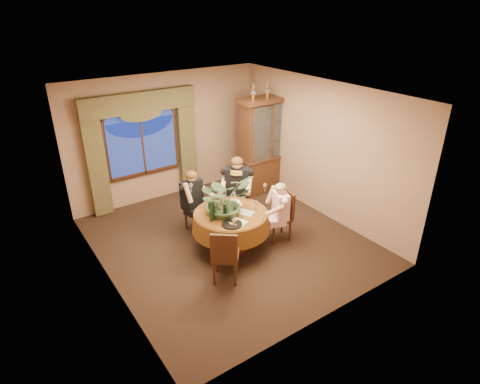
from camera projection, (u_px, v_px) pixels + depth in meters
floor at (229, 240)px, 7.67m from camera, size 5.00×5.00×0.00m
wall_back at (167, 137)px, 8.92m from camera, size 4.50×0.00×4.50m
wall_right at (320, 149)px, 8.21m from camera, size 0.00×5.00×5.00m
ceiling at (226, 93)px, 6.46m from camera, size 5.00×5.00×0.00m
window at (143, 147)px, 8.61m from camera, size 1.62×0.10×1.32m
arched_transom at (139, 111)px, 8.27m from camera, size 1.60×0.06×0.44m
drapery_left at (96, 163)px, 8.10m from camera, size 0.38×0.14×2.32m
drapery_right at (187, 144)px, 9.15m from camera, size 0.38×0.14×2.32m
swag_valance at (139, 102)px, 8.12m from camera, size 2.45×0.16×0.42m
dining_table at (231, 231)px, 7.27m from camera, size 1.50×1.50×0.75m
china_cabinet at (266, 145)px, 9.27m from camera, size 1.38×0.54×2.23m
oil_lamp_left at (253, 91)px, 8.52m from camera, size 0.11×0.11×0.34m
oil_lamp_center at (268, 89)px, 8.71m from camera, size 0.11×0.11×0.34m
oil_lamp_right at (281, 87)px, 8.91m from camera, size 0.11×0.11×0.34m
chair_right at (278, 216)px, 7.54m from camera, size 0.50×0.50×0.96m
chair_back_right at (238, 202)px, 8.07m from camera, size 0.59×0.59×0.96m
chair_back at (197, 208)px, 7.84m from camera, size 0.49×0.49×0.96m
chair_front_left at (226, 254)px, 6.42m from camera, size 0.59×0.59×0.96m
person_pink at (280, 213)px, 7.39m from camera, size 0.52×0.54×1.21m
person_back at (192, 202)px, 7.68m from camera, size 0.58×0.55×1.31m
person_scarf at (237, 191)px, 7.95m from camera, size 0.71×0.71×1.46m
stoneware_vase at (222, 204)px, 7.11m from camera, size 0.15×0.15×0.29m
centerpiece_plant at (224, 180)px, 6.88m from camera, size 0.94×1.05×0.82m
olive_bowl at (233, 213)px, 7.06m from camera, size 0.14×0.14×0.04m
cheese_platter at (232, 224)px, 6.72m from camera, size 0.35×0.35×0.02m
wine_bottle_0 at (225, 208)px, 6.90m from camera, size 0.07×0.07×0.33m
wine_bottle_1 at (211, 212)px, 6.77m from camera, size 0.07×0.07×0.33m
wine_bottle_2 at (213, 210)px, 6.84m from camera, size 0.07×0.07×0.33m
wine_bottle_3 at (210, 205)px, 7.03m from camera, size 0.07×0.07×0.33m
tasting_paper_0 at (245, 212)px, 7.10m from camera, size 0.32×0.36×0.00m
tasting_paper_1 at (235, 203)px, 7.44m from camera, size 0.29×0.35×0.00m
tasting_paper_2 at (238, 222)px, 6.81m from camera, size 0.31×0.36×0.00m
wine_glass_person_pink at (256, 205)px, 7.18m from camera, size 0.07×0.07×0.18m
wine_glass_person_back at (211, 201)px, 7.33m from camera, size 0.07×0.07×0.18m
wine_glass_person_scarf at (234, 196)px, 7.49m from camera, size 0.07×0.07×0.18m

